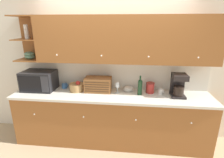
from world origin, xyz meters
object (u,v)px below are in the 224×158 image
at_px(fruit_basket, 77,87).
at_px(mug_blue_second, 161,91).
at_px(microwave, 39,80).
at_px(coffee_maker, 178,85).
at_px(mug, 65,86).
at_px(bread_box, 98,84).
at_px(wine_bottle, 140,86).
at_px(wine_glass, 117,85).
at_px(storage_canister, 150,88).
at_px(bowl_stack_on_counter, 129,89).

distance_m(fruit_basket, mug_blue_second, 1.45).
relative_size(microwave, coffee_maker, 1.48).
height_order(mug, coffee_maker, coffee_maker).
xyz_separation_m(bread_box, wine_bottle, (0.72, -0.08, 0.02)).
bearing_deg(wine_glass, storage_canister, 6.39).
distance_m(bowl_stack_on_counter, coffee_maker, 0.83).
height_order(microwave, fruit_basket, microwave).
bearing_deg(microwave, storage_canister, 1.48).
bearing_deg(mug_blue_second, mug, 176.75).
height_order(microwave, storage_canister, microwave).
distance_m(bread_box, coffee_maker, 1.33).
height_order(fruit_basket, mug_blue_second, fruit_basket).
xyz_separation_m(fruit_basket, wine_bottle, (1.09, -0.05, 0.08)).
relative_size(fruit_basket, storage_canister, 1.41).
xyz_separation_m(microwave, mug_blue_second, (2.13, 0.01, -0.12)).
xyz_separation_m(wine_glass, storage_canister, (0.55, 0.06, -0.04)).
xyz_separation_m(fruit_basket, coffee_maker, (1.71, -0.04, 0.12)).
relative_size(bread_box, bowl_stack_on_counter, 2.37).
bearing_deg(wine_glass, microwave, 179.52).
bearing_deg(mug_blue_second, wine_bottle, -169.58).
relative_size(microwave, fruit_basket, 2.19).
height_order(microwave, wine_bottle, microwave).
bearing_deg(coffee_maker, bowl_stack_on_counter, 169.38).
bearing_deg(mug, bread_box, -7.72).
height_order(fruit_basket, bread_box, bread_box).
distance_m(microwave, bread_box, 1.06).
relative_size(microwave, bread_box, 1.23).
height_order(wine_bottle, storage_canister, wine_bottle).
relative_size(wine_glass, coffee_maker, 0.52).
bearing_deg(wine_bottle, mug_blue_second, 10.42).
distance_m(mug, wine_bottle, 1.37).
bearing_deg(bowl_stack_on_counter, microwave, -175.96).
bearing_deg(mug_blue_second, bread_box, 179.45).
bearing_deg(microwave, mug, 15.10).
distance_m(mug, storage_canister, 1.54).
distance_m(fruit_basket, wine_bottle, 1.10).
relative_size(fruit_basket, wine_bottle, 0.78).
distance_m(bowl_stack_on_counter, wine_bottle, 0.27).
distance_m(wine_glass, bowl_stack_on_counter, 0.24).
height_order(microwave, bowl_stack_on_counter, microwave).
xyz_separation_m(wine_glass, bowl_stack_on_counter, (0.19, 0.12, -0.10)).
height_order(wine_glass, storage_canister, wine_glass).
distance_m(bowl_stack_on_counter, storage_canister, 0.38).
distance_m(wine_bottle, storage_canister, 0.21).
distance_m(microwave, wine_bottle, 1.78).
relative_size(microwave, mug_blue_second, 5.74).
xyz_separation_m(microwave, mug, (0.42, 0.11, -0.13)).
height_order(bread_box, wine_bottle, wine_bottle).
relative_size(fruit_basket, mug_blue_second, 2.62).
height_order(fruit_basket, bowl_stack_on_counter, fruit_basket).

